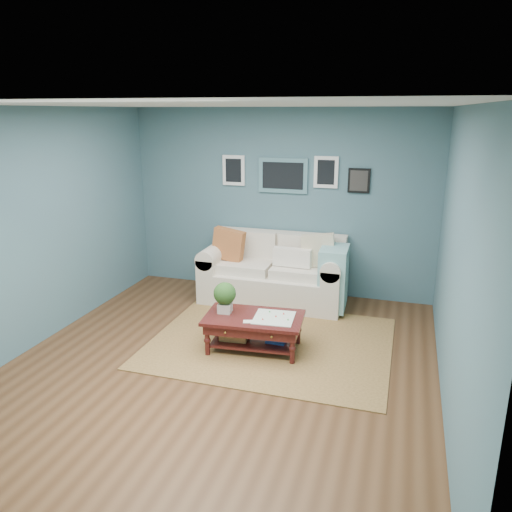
% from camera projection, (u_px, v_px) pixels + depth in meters
% --- Properties ---
extents(room_shell, '(5.00, 5.02, 2.70)m').
position_uv_depth(room_shell, '(221.00, 242.00, 5.07)').
color(room_shell, brown).
rests_on(room_shell, ground).
extents(area_rug, '(2.77, 2.22, 0.01)m').
position_uv_depth(area_rug, '(271.00, 342.00, 5.92)').
color(area_rug, brown).
rests_on(area_rug, ground).
extents(loveseat, '(2.06, 0.94, 1.06)m').
position_uv_depth(loveseat, '(280.00, 272.00, 7.10)').
color(loveseat, beige).
rests_on(loveseat, ground).
extents(coffee_table, '(1.16, 0.74, 0.77)m').
position_uv_depth(coffee_table, '(249.00, 321.00, 5.67)').
color(coffee_table, '#360B0B').
rests_on(coffee_table, ground).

